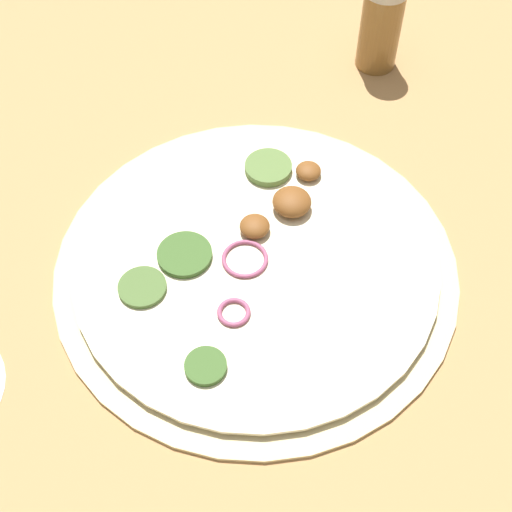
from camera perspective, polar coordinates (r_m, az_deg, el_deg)
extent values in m
plane|color=tan|center=(0.67, 0.00, -0.95)|extent=(3.00, 3.00, 0.00)
cylinder|color=beige|center=(0.67, 0.00, -0.73)|extent=(0.38, 0.38, 0.01)
cylinder|color=#EFE5C1|center=(0.66, 0.00, -0.41)|extent=(0.34, 0.34, 0.00)
ellipsoid|color=brown|center=(0.68, 0.27, 2.41)|extent=(0.03, 0.03, 0.01)
cylinder|color=#47662D|center=(0.65, -9.08, -2.48)|extent=(0.04, 0.04, 0.00)
torus|color=#A34C70|center=(0.63, -1.79, -4.52)|extent=(0.03, 0.03, 0.00)
cylinder|color=#385B23|center=(0.66, -5.73, 0.11)|extent=(0.05, 0.05, 0.01)
cylinder|color=#567538|center=(0.73, 0.99, 7.09)|extent=(0.05, 0.05, 0.01)
torus|color=#A34C70|center=(0.66, -0.88, -0.51)|extent=(0.04, 0.04, 0.00)
ellipsoid|color=brown|center=(0.73, 4.21, 6.80)|extent=(0.03, 0.03, 0.01)
cylinder|color=#385B23|center=(0.60, -4.05, -8.79)|extent=(0.04, 0.04, 0.01)
ellipsoid|color=brown|center=(0.69, 2.89, 4.36)|extent=(0.04, 0.04, 0.02)
cylinder|color=olive|center=(0.86, 9.90, 17.43)|extent=(0.05, 0.05, 0.10)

